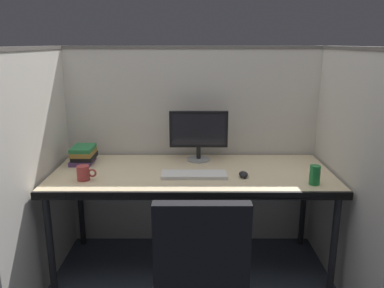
% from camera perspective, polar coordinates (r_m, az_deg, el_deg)
% --- Properties ---
extents(cubicle_partition_rear, '(2.21, 0.06, 1.57)m').
position_cam_1_polar(cubicle_partition_rear, '(3.07, 0.01, -0.49)').
color(cubicle_partition_rear, beige).
rests_on(cubicle_partition_rear, ground).
extents(cubicle_partition_left, '(0.06, 1.41, 1.57)m').
position_cam_1_polar(cubicle_partition_left, '(2.73, -21.39, -3.44)').
color(cubicle_partition_left, beige).
rests_on(cubicle_partition_left, ground).
extents(cubicle_partition_right, '(0.06, 1.41, 1.57)m').
position_cam_1_polar(cubicle_partition_right, '(2.73, 21.40, -3.45)').
color(cubicle_partition_right, beige).
rests_on(cubicle_partition_right, ground).
extents(desk, '(1.90, 0.80, 0.74)m').
position_cam_1_polar(desk, '(2.66, -0.00, -5.13)').
color(desk, beige).
rests_on(desk, ground).
extents(monitor_center, '(0.43, 0.17, 0.37)m').
position_cam_1_polar(monitor_center, '(2.84, 0.99, 1.74)').
color(monitor_center, gray).
rests_on(monitor_center, desk).
extents(keyboard_main, '(0.43, 0.15, 0.02)m').
position_cam_1_polar(keyboard_main, '(2.55, 0.32, -4.55)').
color(keyboard_main, silver).
rests_on(keyboard_main, desk).
extents(computer_mouse, '(0.06, 0.10, 0.04)m').
position_cam_1_polar(computer_mouse, '(2.56, 7.62, -4.47)').
color(computer_mouse, black).
rests_on(computer_mouse, desk).
extents(book_stack, '(0.16, 0.22, 0.12)m').
position_cam_1_polar(book_stack, '(2.93, -15.74, -1.55)').
color(book_stack, '#4C3366').
rests_on(book_stack, desk).
extents(coffee_mug, '(0.13, 0.08, 0.09)m').
position_cam_1_polar(coffee_mug, '(2.57, -15.71, -4.14)').
color(coffee_mug, '#993333').
rests_on(coffee_mug, desk).
extents(soda_can, '(0.07, 0.07, 0.12)m').
position_cam_1_polar(soda_can, '(2.51, 17.69, -4.40)').
color(soda_can, '#197233').
rests_on(soda_can, desk).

